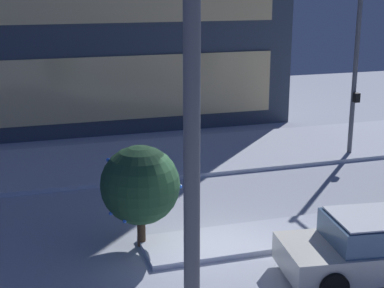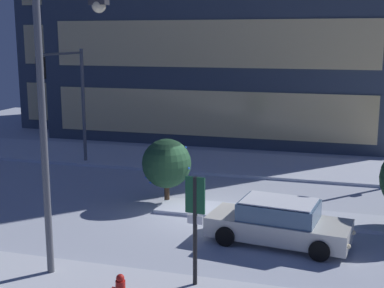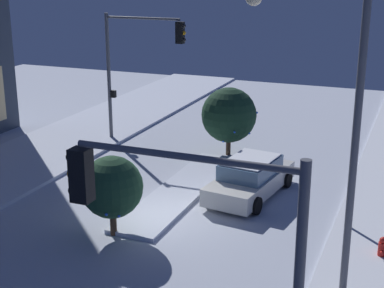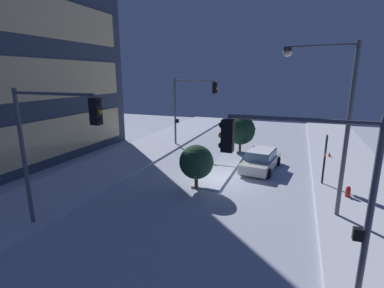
{
  "view_description": "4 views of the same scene",
  "coord_description": "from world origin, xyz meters",
  "px_view_note": "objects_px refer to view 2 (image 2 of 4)",
  "views": [
    {
      "loc": [
        -4.6,
        -12.88,
        6.69
      ],
      "look_at": [
        -0.56,
        0.07,
        2.91
      ],
      "focal_mm": 54.55,
      "sensor_mm": 36.0,
      "label": 1
    },
    {
      "loc": [
        5.26,
        -19.36,
        6.82
      ],
      "look_at": [
        -0.79,
        1.64,
        2.42
      ],
      "focal_mm": 49.8,
      "sensor_mm": 36.0,
      "label": 2
    },
    {
      "loc": [
        -16.94,
        -8.07,
        8.53
      ],
      "look_at": [
        2.02,
        -0.37,
        2.25
      ],
      "focal_mm": 54.29,
      "sensor_mm": 36.0,
      "label": 3
    },
    {
      "loc": [
        -16.93,
        -4.49,
        6.75
      ],
      "look_at": [
        -1.64,
        1.22,
        2.76
      ],
      "focal_mm": 26.67,
      "sensor_mm": 36.0,
      "label": 4
    }
  ],
  "objects_px": {
    "fire_hydrant": "(121,288)",
    "parking_info_sign": "(195,218)",
    "decorated_tree_left_of_median": "(167,163)",
    "traffic_light_corner_far_left": "(67,87)",
    "car_near": "(279,223)",
    "street_lamp_arched": "(61,92)"
  },
  "relations": [
    {
      "from": "decorated_tree_left_of_median",
      "to": "street_lamp_arched",
      "type": "bearing_deg",
      "value": -97.23
    },
    {
      "from": "street_lamp_arched",
      "to": "fire_hydrant",
      "type": "bearing_deg",
      "value": -115.55
    },
    {
      "from": "car_near",
      "to": "fire_hydrant",
      "type": "distance_m",
      "value": 6.27
    },
    {
      "from": "street_lamp_arched",
      "to": "parking_info_sign",
      "type": "xyz_separation_m",
      "value": [
        4.11,
        -0.44,
        -3.24
      ]
    },
    {
      "from": "fire_hydrant",
      "to": "parking_info_sign",
      "type": "bearing_deg",
      "value": 35.23
    },
    {
      "from": "traffic_light_corner_far_left",
      "to": "street_lamp_arched",
      "type": "height_order",
      "value": "street_lamp_arched"
    },
    {
      "from": "parking_info_sign",
      "to": "decorated_tree_left_of_median",
      "type": "relative_size",
      "value": 1.17
    },
    {
      "from": "street_lamp_arched",
      "to": "car_near",
      "type": "bearing_deg",
      "value": -50.3
    },
    {
      "from": "street_lamp_arched",
      "to": "decorated_tree_left_of_median",
      "type": "height_order",
      "value": "street_lamp_arched"
    },
    {
      "from": "parking_info_sign",
      "to": "car_near",
      "type": "bearing_deg",
      "value": -18.18
    },
    {
      "from": "car_near",
      "to": "parking_info_sign",
      "type": "distance_m",
      "value": 4.58
    },
    {
      "from": "car_near",
      "to": "street_lamp_arched",
      "type": "distance_m",
      "value": 8.27
    },
    {
      "from": "car_near",
      "to": "decorated_tree_left_of_median",
      "type": "bearing_deg",
      "value": 155.15
    },
    {
      "from": "fire_hydrant",
      "to": "parking_info_sign",
      "type": "relative_size",
      "value": 0.24
    },
    {
      "from": "traffic_light_corner_far_left",
      "to": "parking_info_sign",
      "type": "xyz_separation_m",
      "value": [
        9.9,
        -11.1,
        -2.29
      ]
    },
    {
      "from": "parking_info_sign",
      "to": "decorated_tree_left_of_median",
      "type": "height_order",
      "value": "parking_info_sign"
    },
    {
      "from": "parking_info_sign",
      "to": "decorated_tree_left_of_median",
      "type": "distance_m",
      "value": 7.9
    },
    {
      "from": "traffic_light_corner_far_left",
      "to": "fire_hydrant",
      "type": "relative_size",
      "value": 8.28
    },
    {
      "from": "traffic_light_corner_far_left",
      "to": "parking_info_sign",
      "type": "relative_size",
      "value": 1.95
    },
    {
      "from": "street_lamp_arched",
      "to": "decorated_tree_left_of_median",
      "type": "distance_m",
      "value": 7.7
    },
    {
      "from": "fire_hydrant",
      "to": "parking_info_sign",
      "type": "height_order",
      "value": "parking_info_sign"
    },
    {
      "from": "street_lamp_arched",
      "to": "fire_hydrant",
      "type": "relative_size",
      "value": 10.86
    }
  ]
}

